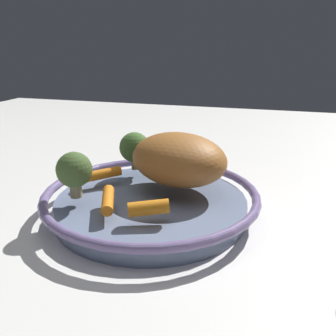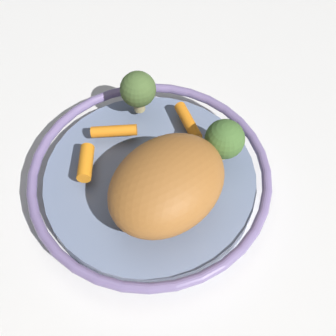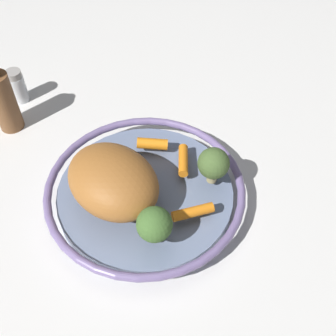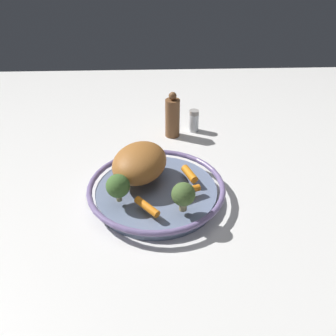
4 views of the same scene
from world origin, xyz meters
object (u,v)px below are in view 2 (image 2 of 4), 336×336
object	(u,v)px
baby_carrot_center	(188,121)
baby_carrot_right	(114,131)
roast_chicken_piece	(167,184)
baby_carrot_near_rim	(86,163)
broccoli_floret_mid	(138,90)
serving_bowl	(150,179)
broccoli_floret_edge	(225,139)

from	to	relation	value
baby_carrot_center	baby_carrot_right	bearing A→B (deg)	-149.20
baby_carrot_center	roast_chicken_piece	bearing A→B (deg)	-82.08
baby_carrot_near_rim	broccoli_floret_mid	distance (m)	0.13
baby_carrot_near_rim	broccoli_floret_mid	xyz separation A→B (m)	(0.03, 0.12, 0.03)
roast_chicken_piece	baby_carrot_right	xyz separation A→B (m)	(-0.11, 0.07, -0.03)
baby_carrot_center	baby_carrot_near_rim	size ratio (longest dim) A/B	1.23
serving_bowl	roast_chicken_piece	distance (m)	0.08
baby_carrot_near_rim	broccoli_floret_edge	bearing A→B (deg)	26.60
baby_carrot_near_rim	broccoli_floret_edge	xyz separation A→B (m)	(0.16, 0.08, 0.03)
baby_carrot_right	broccoli_floret_edge	size ratio (longest dim) A/B	0.97
broccoli_floret_mid	baby_carrot_near_rim	bearing A→B (deg)	-102.01
baby_carrot_near_rim	broccoli_floret_edge	world-z (taller)	broccoli_floret_edge
baby_carrot_center	serving_bowl	bearing A→B (deg)	-102.70
broccoli_floret_edge	broccoli_floret_mid	bearing A→B (deg)	164.97
broccoli_floret_mid	broccoli_floret_edge	size ratio (longest dim) A/B	1.02
serving_bowl	baby_carrot_right	size ratio (longest dim) A/B	5.15
serving_bowl	baby_carrot_center	xyz separation A→B (m)	(0.02, 0.09, 0.03)
baby_carrot_near_rim	baby_carrot_right	size ratio (longest dim) A/B	0.83
serving_bowl	broccoli_floret_mid	bearing A→B (deg)	120.53
roast_chicken_piece	broccoli_floret_mid	size ratio (longest dim) A/B	2.36
serving_bowl	broccoli_floret_edge	distance (m)	0.12
serving_bowl	baby_carrot_center	world-z (taller)	baby_carrot_center
serving_bowl	roast_chicken_piece	bearing A→B (deg)	-40.87
serving_bowl	broccoli_floret_edge	size ratio (longest dim) A/B	4.99
baby_carrot_right	broccoli_floret_mid	world-z (taller)	broccoli_floret_mid
serving_bowl	roast_chicken_piece	world-z (taller)	roast_chicken_piece
serving_bowl	roast_chicken_piece	xyz separation A→B (m)	(0.04, -0.03, 0.06)
roast_chicken_piece	baby_carrot_near_rim	bearing A→B (deg)	175.97
roast_chicken_piece	broccoli_floret_mid	bearing A→B (deg)	126.37
serving_bowl	baby_carrot_right	world-z (taller)	baby_carrot_right
baby_carrot_right	broccoli_floret_mid	xyz separation A→B (m)	(0.01, 0.06, 0.03)
roast_chicken_piece	broccoli_floret_edge	distance (m)	0.10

